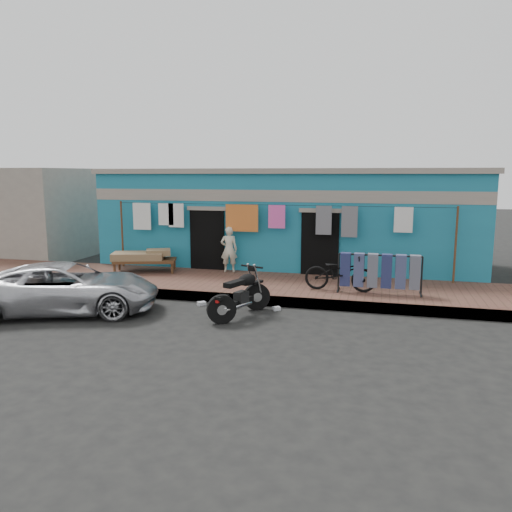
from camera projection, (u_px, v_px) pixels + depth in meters
The scene contains 15 objects.
ground at pixel (233, 323), 10.85m from camera, with size 80.00×80.00×0.00m, color black.
sidewalk at pixel (265, 287), 13.70m from camera, with size 28.00×3.00×0.25m, color brown.
curb at pixel (251, 300), 12.31m from camera, with size 28.00×0.10×0.25m, color gray.
building at pixel (292, 218), 17.25m from camera, with size 12.20×5.20×3.36m.
neighbor_left at pixel (21, 212), 19.97m from camera, with size 6.00×5.00×3.40m, color #9E9384.
clothesline at pixel (255, 221), 14.77m from camera, with size 10.06×0.06×2.10m.
car at pixel (67, 287), 11.56m from camera, with size 1.93×4.25×1.20m, color silver.
seated_person at pixel (229, 249), 15.06m from camera, with size 0.50×0.33×1.38m, color beige.
bicycle at pixel (340, 269), 12.64m from camera, with size 0.63×1.78×1.15m, color black.
motorcycle at pixel (240, 293), 11.24m from camera, with size 1.14×1.80×1.10m, color black, non-canonical shape.
charpoy at pixel (145, 261), 15.14m from camera, with size 2.11×1.45×0.65m, color brown, non-canonical shape.
jeans_rack at pixel (379, 273), 12.42m from camera, with size 2.12×0.44×1.02m, color black, non-canonical shape.
litter_a at pixel (202, 303), 12.28m from camera, with size 0.19×0.15×0.09m, color silver.
litter_b at pixel (276, 309), 11.82m from camera, with size 0.17×0.13×0.09m, color silver.
litter_c at pixel (235, 306), 12.03m from camera, with size 0.18×0.14×0.07m, color silver.
Camera 1 is at (3.09, -10.02, 3.20)m, focal length 35.00 mm.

